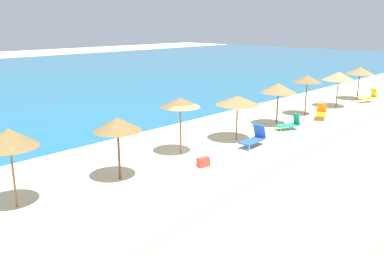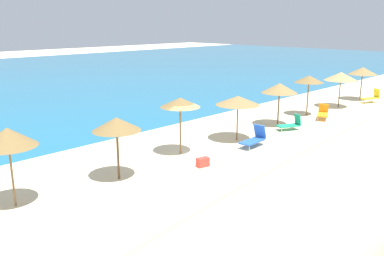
# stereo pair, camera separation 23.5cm
# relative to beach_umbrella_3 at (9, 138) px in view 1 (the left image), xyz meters

# --- Properties ---
(ground_plane) EXTENTS (160.00, 160.00, 0.00)m
(ground_plane) POSITION_rel_beach_umbrella_3_xyz_m (8.28, -1.41, -2.52)
(ground_plane) COLOR beige
(beach_umbrella_3) EXTENTS (1.95, 1.95, 2.85)m
(beach_umbrella_3) POSITION_rel_beach_umbrella_3_xyz_m (0.00, 0.00, 0.00)
(beach_umbrella_3) COLOR brown
(beach_umbrella_3) RESTS_ON ground_plane
(beach_umbrella_4) EXTENTS (1.97, 1.97, 2.61)m
(beach_umbrella_4) POSITION_rel_beach_umbrella_3_xyz_m (4.09, -0.48, -0.20)
(beach_umbrella_4) COLOR brown
(beach_umbrella_4) RESTS_ON ground_plane
(beach_umbrella_5) EXTENTS (1.93, 1.93, 2.80)m
(beach_umbrella_5) POSITION_rel_beach_umbrella_3_xyz_m (8.17, 0.07, 0.04)
(beach_umbrella_5) COLOR brown
(beach_umbrella_5) RESTS_ON ground_plane
(beach_umbrella_6) EXTENTS (2.38, 2.38, 2.46)m
(beach_umbrella_6) POSITION_rel_beach_umbrella_3_xyz_m (11.97, -0.43, -0.30)
(beach_umbrella_6) COLOR brown
(beach_umbrella_6) RESTS_ON ground_plane
(beach_umbrella_7) EXTENTS (2.22, 2.22, 2.66)m
(beach_umbrella_7) POSITION_rel_beach_umbrella_3_xyz_m (16.37, -0.20, -0.16)
(beach_umbrella_7) COLOR brown
(beach_umbrella_7) RESTS_ON ground_plane
(beach_umbrella_8) EXTENTS (1.97, 1.97, 2.77)m
(beach_umbrella_8) POSITION_rel_beach_umbrella_3_xyz_m (20.23, -0.04, -0.01)
(beach_umbrella_8) COLOR brown
(beach_umbrella_8) RESTS_ON ground_plane
(beach_umbrella_9) EXTENTS (2.47, 2.47, 2.67)m
(beach_umbrella_9) POSITION_rel_beach_umbrella_3_xyz_m (24.39, -0.39, -0.16)
(beach_umbrella_9) COLOR brown
(beach_umbrella_9) RESTS_ON ground_plane
(beach_umbrella_10) EXTENTS (2.29, 2.29, 2.70)m
(beach_umbrella_10) POSITION_rel_beach_umbrella_3_xyz_m (28.57, -0.30, -0.12)
(beach_umbrella_10) COLOR brown
(beach_umbrella_10) RESTS_ON ground_plane
(lounge_chair_0) EXTENTS (1.53, 1.16, 0.93)m
(lounge_chair_0) POSITION_rel_beach_umbrella_3_xyz_m (15.97, -1.37, -2.15)
(lounge_chair_0) COLOR #199972
(lounge_chair_0) RESTS_ON ground_plane
(lounge_chair_2) EXTENTS (1.69, 1.11, 1.11)m
(lounge_chair_2) POSITION_rel_beach_umbrella_3_xyz_m (27.99, -1.47, -2.05)
(lounge_chair_2) COLOR yellow
(lounge_chair_2) RESTS_ON ground_plane
(lounge_chair_3) EXTENTS (1.60, 1.17, 0.96)m
(lounge_chair_3) POSITION_rel_beach_umbrella_3_xyz_m (19.96, -1.38, -2.10)
(lounge_chair_3) COLOR orange
(lounge_chair_3) RESTS_ON ground_plane
(lounge_chair_4) EXTENTS (1.70, 0.76, 1.08)m
(lounge_chair_4) POSITION_rel_beach_umbrella_3_xyz_m (11.72, -1.78, -2.09)
(lounge_chair_4) COLOR blue
(lounge_chair_4) RESTS_ON ground_plane
(cooler_box) EXTENTS (0.62, 0.42, 0.42)m
(cooler_box) POSITION_rel_beach_umbrella_3_xyz_m (7.57, -1.97, -2.31)
(cooler_box) COLOR red
(cooler_box) RESTS_ON ground_plane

